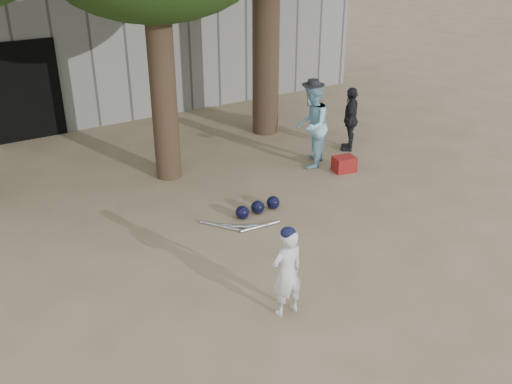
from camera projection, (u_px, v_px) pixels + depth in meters
ground at (257, 294)px, 7.62m from camera, size 70.00×70.00×0.00m
boy_player at (287, 273)px, 7.00m from camera, size 0.44×0.29×1.19m
spectator_blue at (312, 126)px, 11.24m from camera, size 1.04×1.04×1.70m
spectator_dark at (351, 119)px, 12.13m from camera, size 0.80×0.81×1.38m
red_bag at (344, 164)px, 11.28m from camera, size 0.47×0.39×0.30m
back_building at (48, 48)px, 14.88m from camera, size 16.00×5.24×3.00m
helmet_row at (258, 207)px, 9.65m from camera, size 0.87×0.27×0.23m
bat_pile at (240, 226)px, 9.24m from camera, size 1.12×0.74×0.06m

